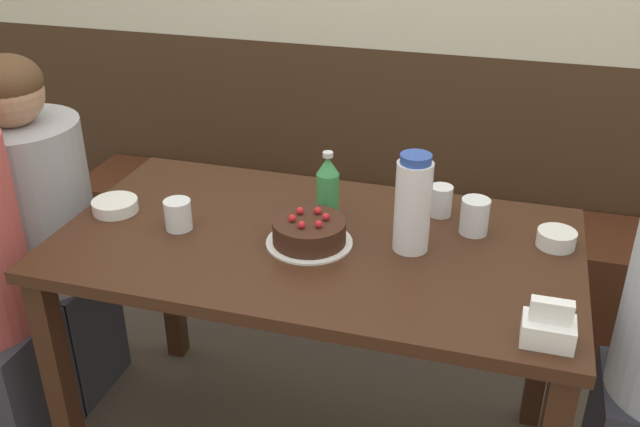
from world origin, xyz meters
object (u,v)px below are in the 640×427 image
at_px(bowl_soup_white, 556,239).
at_px(glass_shot_small, 178,215).
at_px(birthday_cake, 309,232).
at_px(water_pitcher, 413,204).
at_px(bowl_rice_small, 115,206).
at_px(person_teal_shirt, 38,237).
at_px(soju_bottle, 328,187).
at_px(napkin_holder, 549,327).
at_px(glass_water_tall, 441,201).
at_px(glass_tumbler_short, 475,216).
at_px(bench_seat, 375,258).

bearing_deg(bowl_soup_white, glass_shot_small, -169.26).
bearing_deg(birthday_cake, water_pitcher, 10.69).
distance_m(bowl_rice_small, person_teal_shirt, 0.41).
height_order(glass_shot_small, person_teal_shirt, person_teal_shirt).
distance_m(soju_bottle, napkin_holder, 0.74).
bearing_deg(person_teal_shirt, bowl_rice_small, -12.01).
xyz_separation_m(soju_bottle, bowl_soup_white, (0.62, 0.01, -0.07)).
bearing_deg(person_teal_shirt, birthday_cake, -5.83).
xyz_separation_m(soju_bottle, glass_water_tall, (0.30, 0.10, -0.05)).
bearing_deg(napkin_holder, glass_tumbler_short, 113.86).
xyz_separation_m(glass_water_tall, glass_tumbler_short, (0.10, -0.08, 0.01)).
xyz_separation_m(soju_bottle, bowl_rice_small, (-0.59, -0.14, -0.08)).
relative_size(soju_bottle, bowl_rice_small, 1.52).
xyz_separation_m(bench_seat, glass_tumbler_short, (0.40, -0.68, 0.59)).
relative_size(bench_seat, bowl_rice_small, 19.34).
bearing_deg(soju_bottle, bench_seat, 89.52).
xyz_separation_m(water_pitcher, person_teal_shirt, (-1.20, 0.05, -0.31)).
relative_size(water_pitcher, glass_shot_small, 3.16).
bearing_deg(bowl_rice_small, glass_water_tall, 15.01).
relative_size(napkin_holder, bowl_rice_small, 0.85).
xyz_separation_m(napkin_holder, bowl_soup_white, (0.02, 0.43, -0.02)).
bearing_deg(napkin_holder, bowl_rice_small, 166.70).
height_order(napkin_holder, glass_shot_small, napkin_holder).
bearing_deg(birthday_cake, bench_seat, 89.30).
distance_m(bowl_soup_white, glass_tumbler_short, 0.22).
bearing_deg(glass_tumbler_short, napkin_holder, -66.14).
relative_size(birthday_cake, glass_shot_small, 2.75).
distance_m(birthday_cake, water_pitcher, 0.28).
height_order(water_pitcher, bowl_rice_small, water_pitcher).
relative_size(bowl_rice_small, glass_shot_small, 1.55).
distance_m(water_pitcher, bowl_rice_small, 0.86).
bearing_deg(bowl_rice_small, person_teal_shirt, 167.99).
bearing_deg(water_pitcher, glass_tumbler_short, 41.43).
xyz_separation_m(napkin_holder, glass_shot_small, (-0.97, 0.24, 0.00)).
relative_size(bowl_soup_white, glass_shot_small, 1.21).
distance_m(birthday_cake, napkin_holder, 0.66).
bearing_deg(glass_water_tall, bowl_soup_white, -16.52).
bearing_deg(glass_water_tall, bench_seat, 116.52).
relative_size(birthday_cake, glass_tumbler_short, 2.32).
relative_size(birthday_cake, bowl_rice_small, 1.78).
bearing_deg(soju_bottle, person_teal_shirt, -176.02).
height_order(glass_water_tall, person_teal_shirt, person_teal_shirt).
xyz_separation_m(bowl_soup_white, person_teal_shirt, (-1.57, -0.07, -0.20)).
height_order(birthday_cake, glass_tumbler_short, glass_tumbler_short).
distance_m(water_pitcher, bowl_soup_white, 0.40).
relative_size(soju_bottle, napkin_holder, 1.79).
bearing_deg(person_teal_shirt, bowl_soup_white, 2.62).
distance_m(bowl_soup_white, glass_water_tall, 0.33).
relative_size(bench_seat, glass_tumbler_short, 25.28).
distance_m(bowl_rice_small, glass_shot_small, 0.23).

